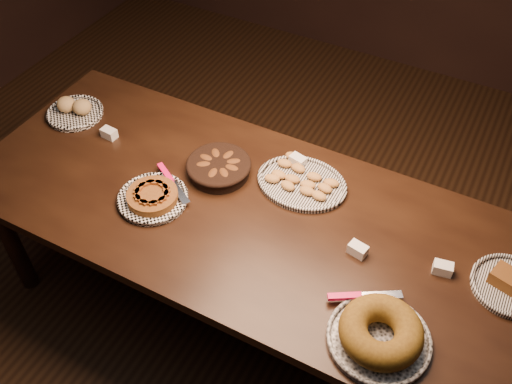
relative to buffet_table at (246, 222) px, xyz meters
The scene contains 9 objects.
ground 0.68m from the buffet_table, ahead, with size 5.00×5.00×0.00m, color black.
buffet_table is the anchor object (origin of this frame).
apple_tart_plate 0.40m from the buffet_table, 160.02° to the right, with size 0.30×0.33×0.06m.
madeleine_platter 0.29m from the buffet_table, 59.71° to the left, with size 0.38×0.31×0.04m.
bundt_cake_plate 0.75m from the buffet_table, 24.70° to the right, with size 0.39×0.39×0.11m.
croissant_basket 0.27m from the buffet_table, 146.65° to the left, with size 0.28×0.28×0.07m.
bread_roll_plate 1.04m from the buffet_table, behind, with size 0.27×0.27×0.08m.
loaf_plate 1.03m from the buffet_table, ahead, with size 0.28×0.28×0.06m.
tent_cards 0.14m from the buffet_table, 65.89° to the left, with size 1.63×0.48×0.04m.
Camera 1 is at (0.77, -1.36, 2.46)m, focal length 40.00 mm.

